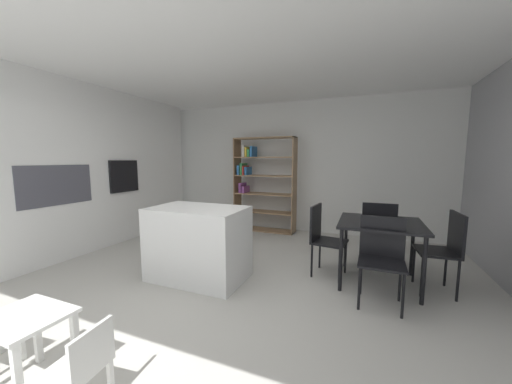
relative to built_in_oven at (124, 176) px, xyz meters
name	(u,v)px	position (x,y,z in m)	size (l,w,h in m)	color
ground_plane	(219,285)	(2.55, -0.98, -1.23)	(8.93, 8.93, 0.00)	beige
ceiling_slab	(215,46)	(2.55, -0.98, 1.55)	(6.50, 6.06, 0.06)	white
back_partition	(287,167)	(2.55, 2.02, 0.15)	(6.50, 0.06, 2.75)	silver
tall_cabinet_run_left	(56,170)	(-0.33, -0.98, 0.15)	(0.61, 5.46, 2.75)	white
cabinet_niche_splashback	(57,185)	(-0.02, -1.19, -0.07)	(0.01, 1.04, 0.59)	#4C4C56
built_in_oven	(124,176)	(0.00, 0.00, 0.00)	(0.06, 0.61, 0.58)	black
kitchen_island	(198,243)	(2.20, -0.88, -0.77)	(1.20, 0.75, 0.93)	white
open_bookshelf	(260,181)	(2.06, 1.69, -0.15)	(1.32, 0.37, 1.99)	#997551
child_table	(26,331)	(2.13, -2.77, -0.82)	(0.51, 0.42, 0.52)	white
child_chair_right	(83,366)	(2.65, -2.77, -0.92)	(0.33, 0.33, 0.56)	silver
dining_table	(380,229)	(4.36, -0.16, -0.54)	(0.96, 0.92, 0.78)	black
dining_chair_far	(378,230)	(4.36, 0.32, -0.68)	(0.44, 0.46, 0.95)	black
dining_chair_near	(382,252)	(4.36, -0.64, -0.68)	(0.47, 0.43, 0.92)	black
dining_chair_island_side	(322,234)	(3.66, -0.15, -0.68)	(0.47, 0.47, 0.93)	black
dining_chair_window_side	(446,245)	(5.05, -0.15, -0.66)	(0.43, 0.47, 0.94)	black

